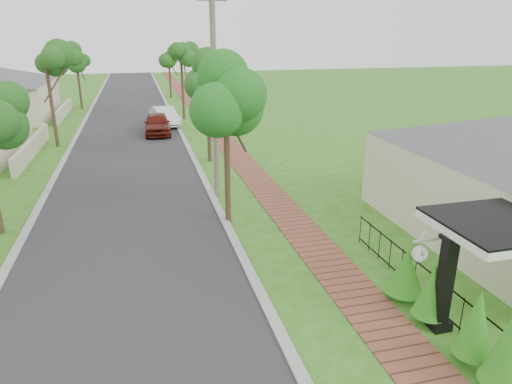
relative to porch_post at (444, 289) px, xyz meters
name	(u,v)px	position (x,y,z in m)	size (l,w,h in m)	color
ground	(252,332)	(-4.55, 1.00, -1.12)	(160.00, 160.00, 0.00)	#2D6B19
road	(129,149)	(-7.55, 21.00, -1.12)	(7.00, 120.00, 0.02)	#28282B
kerb_right	(187,146)	(-3.90, 21.00, -1.12)	(0.30, 120.00, 0.10)	#9E9E99
kerb_left	(68,153)	(-11.20, 21.00, -1.12)	(0.30, 120.00, 0.10)	#9E9E99
sidewalk	(227,144)	(-1.30, 21.00, -1.12)	(1.50, 120.00, 0.03)	brown
porch_post	(444,289)	(0.00, 0.00, 0.00)	(0.48, 0.48, 2.52)	black
picket_fence	(429,287)	(0.35, 1.00, -0.59)	(0.03, 8.02, 1.00)	black
street_trees	(126,68)	(-7.42, 27.84, 3.42)	(10.70, 37.65, 5.89)	#382619
hedge_row	(453,310)	(-0.10, -0.53, -0.23)	(0.93, 4.60, 2.24)	#227116
parked_car_red	(157,124)	(-5.55, 25.22, -0.36)	(1.79, 4.46, 1.52)	#58140D
parked_car_white	(165,117)	(-4.82, 28.33, -0.40)	(1.52, 4.37, 1.44)	white
near_tree	(226,101)	(-3.75, 8.00, 3.56)	(2.28, 2.28, 5.87)	#382619
utility_pole	(215,99)	(-3.65, 11.00, 3.23)	(1.20, 0.24, 8.58)	#706657
station_clock	(421,253)	(-0.49, 0.40, 0.83)	(0.68, 0.13, 0.58)	silver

